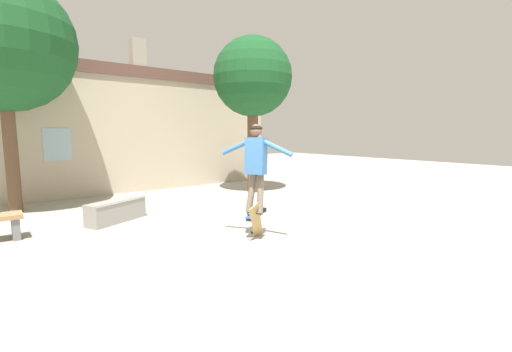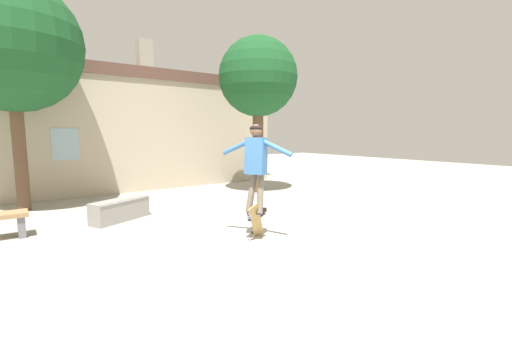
{
  "view_description": "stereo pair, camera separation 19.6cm",
  "coord_description": "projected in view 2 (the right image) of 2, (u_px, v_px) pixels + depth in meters",
  "views": [
    {
      "loc": [
        -3.47,
        -4.01,
        1.9
      ],
      "look_at": [
        0.18,
        0.65,
        1.15
      ],
      "focal_mm": 24.0,
      "sensor_mm": 36.0,
      "label": 1
    },
    {
      "loc": [
        -3.31,
        -4.13,
        1.9
      ],
      "look_at": [
        0.18,
        0.65,
        1.15
      ],
      "focal_mm": 24.0,
      "sensor_mm": 36.0,
      "label": 2
    }
  ],
  "objects": [
    {
      "name": "tree_left",
      "position": [
        11.0,
        44.0,
        7.96
      ],
      "size": [
        3.16,
        3.16,
        5.55
      ],
      "color": "brown",
      "rests_on": "ground_plane"
    },
    {
      "name": "building_backdrop",
      "position": [
        132.0,
        127.0,
        10.98
      ],
      "size": [
        11.33,
        0.52,
        4.85
      ],
      "color": "#B7A88E",
      "rests_on": "ground_plane"
    },
    {
      "name": "skater",
      "position": [
        256.0,
        160.0,
        5.93
      ],
      "size": [
        0.69,
        1.22,
        1.55
      ],
      "rotation": [
        0.0,
        0.0,
        0.48
      ],
      "color": "teal"
    },
    {
      "name": "skateboard_flipping",
      "position": [
        256.0,
        221.0,
        6.09
      ],
      "size": [
        0.59,
        0.4,
        0.78
      ],
      "rotation": [
        0.0,
        0.0,
        0.74
      ],
      "color": "#AD894C"
    },
    {
      "name": "tree_right",
      "position": [
        258.0,
        78.0,
        10.68
      ],
      "size": [
        2.46,
        2.46,
        4.87
      ],
      "color": "brown",
      "rests_on": "ground_plane"
    },
    {
      "name": "ground_plane",
      "position": [
        271.0,
        252.0,
        5.48
      ],
      "size": [
        40.0,
        40.0,
        0.0
      ],
      "primitive_type": "plane",
      "color": "#A39E93"
    },
    {
      "name": "skate_ledge",
      "position": [
        120.0,
        210.0,
        7.44
      ],
      "size": [
        1.37,
        0.95,
        0.47
      ],
      "rotation": [
        0.0,
        0.0,
        0.46
      ],
      "color": "gray",
      "rests_on": "ground_plane"
    },
    {
      "name": "skateboard_resting",
      "position": [
        257.0,
        214.0,
        7.77
      ],
      "size": [
        0.82,
        0.7,
        0.08
      ],
      "rotation": [
        0.0,
        0.0,
        3.79
      ],
      "color": "#2D519E",
      "rests_on": "ground_plane"
    }
  ]
}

